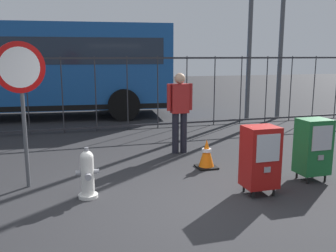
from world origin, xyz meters
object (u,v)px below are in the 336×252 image
at_px(stop_sign, 21,84).
at_px(pedestrian, 180,108).
at_px(fire_hydrant, 87,174).
at_px(newspaper_box_primary, 313,146).
at_px(newspaper_box_secondary, 260,157).
at_px(traffic_cone, 207,154).
at_px(bus_near, 5,65).

distance_m(stop_sign, pedestrian, 3.26).
relative_size(fire_hydrant, stop_sign, 0.33).
relative_size(fire_hydrant, pedestrian, 0.45).
bearing_deg(pedestrian, newspaper_box_primary, -55.86).
bearing_deg(newspaper_box_secondary, newspaper_box_primary, 15.45).
bearing_deg(stop_sign, traffic_cone, 2.92).
bearing_deg(fire_hydrant, newspaper_box_primary, -4.02).
bearing_deg(newspaper_box_primary, fire_hydrant, 175.98).
height_order(stop_sign, traffic_cone, stop_sign).
xyz_separation_m(newspaper_box_secondary, traffic_cone, (-0.25, 1.43, -0.31)).
bearing_deg(stop_sign, pedestrian, 24.24).
bearing_deg(stop_sign, newspaper_box_secondary, -21.16).
bearing_deg(newspaper_box_secondary, stop_sign, 158.84).
distance_m(fire_hydrant, stop_sign, 1.67).
xyz_separation_m(traffic_cone, bus_near, (-4.13, 6.95, 1.45)).
height_order(fire_hydrant, newspaper_box_primary, newspaper_box_primary).
relative_size(fire_hydrant, newspaper_box_primary, 0.73).
distance_m(newspaper_box_primary, bus_near, 9.84).
bearing_deg(stop_sign, fire_hydrant, -39.42).
height_order(newspaper_box_primary, pedestrian, pedestrian).
distance_m(newspaper_box_secondary, traffic_cone, 1.49).
height_order(fire_hydrant, stop_sign, stop_sign).
xyz_separation_m(stop_sign, traffic_cone, (3.05, 0.16, -1.34)).
bearing_deg(stop_sign, newspaper_box_primary, -12.16).
distance_m(traffic_cone, bus_near, 8.21).
bearing_deg(newspaper_box_primary, bus_near, 124.45).
xyz_separation_m(stop_sign, bus_near, (-1.08, 7.10, 0.11)).
distance_m(newspaper_box_primary, newspaper_box_secondary, 1.19).
relative_size(newspaper_box_primary, stop_sign, 0.46).
distance_m(newspaper_box_primary, traffic_cone, 1.82).
bearing_deg(newspaper_box_primary, newspaper_box_secondary, -164.55).
relative_size(newspaper_box_primary, pedestrian, 0.61).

